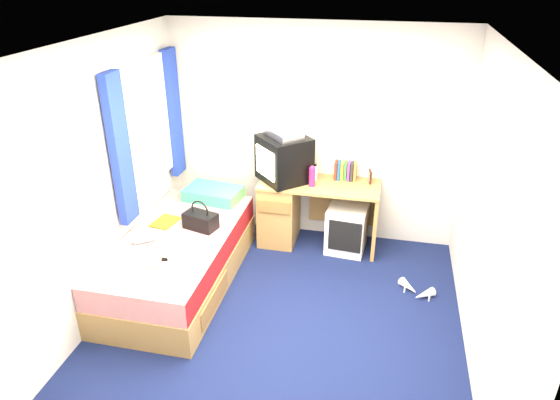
% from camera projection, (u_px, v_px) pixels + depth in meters
% --- Properties ---
extents(ground, '(3.40, 3.40, 0.00)m').
position_uv_depth(ground, '(279.00, 321.00, 4.50)').
color(ground, '#0C1438').
rests_on(ground, ground).
extents(room_shell, '(3.40, 3.40, 3.40)m').
position_uv_depth(room_shell, '(279.00, 173.00, 3.86)').
color(room_shell, white).
rests_on(room_shell, ground).
extents(bed, '(1.01, 2.00, 0.54)m').
position_uv_depth(bed, '(179.00, 259.00, 4.93)').
color(bed, '#AE8548').
rests_on(bed, ground).
extents(pillow, '(0.65, 0.46, 0.13)m').
position_uv_depth(pillow, '(213.00, 194.00, 5.50)').
color(pillow, '#1B9DB5').
rests_on(pillow, bed).
extents(desk, '(1.30, 0.55, 0.75)m').
position_uv_depth(desk, '(295.00, 209.00, 5.61)').
color(desk, '#AE8548').
rests_on(desk, ground).
extents(storage_cube, '(0.45, 0.45, 0.52)m').
position_uv_depth(storage_cube, '(347.00, 229.00, 5.50)').
color(storage_cube, white).
rests_on(storage_cube, ground).
extents(crt_tv, '(0.68, 0.68, 0.49)m').
position_uv_depth(crt_tv, '(284.00, 159.00, 5.37)').
color(crt_tv, black).
rests_on(crt_tv, desk).
extents(vcr, '(0.46, 0.46, 0.07)m').
position_uv_depth(vcr, '(284.00, 134.00, 5.25)').
color(vcr, silver).
rests_on(vcr, crt_tv).
extents(book_row, '(0.24, 0.13, 0.20)m').
position_uv_depth(book_row, '(345.00, 171.00, 5.45)').
color(book_row, maroon).
rests_on(book_row, desk).
extents(picture_frame, '(0.05, 0.12, 0.14)m').
position_uv_depth(picture_frame, '(370.00, 177.00, 5.39)').
color(picture_frame, black).
rests_on(picture_frame, desk).
extents(pink_water_bottle, '(0.08, 0.08, 0.21)m').
position_uv_depth(pink_water_bottle, '(312.00, 177.00, 5.29)').
color(pink_water_bottle, '#DD1F5F').
rests_on(pink_water_bottle, desk).
extents(aerosol_can, '(0.05, 0.05, 0.17)m').
position_uv_depth(aerosol_can, '(315.00, 173.00, 5.43)').
color(aerosol_can, white).
rests_on(aerosol_can, desk).
extents(handbag, '(0.36, 0.26, 0.30)m').
position_uv_depth(handbag, '(201.00, 220.00, 4.90)').
color(handbag, black).
rests_on(handbag, bed).
extents(towel, '(0.36, 0.30, 0.11)m').
position_uv_depth(towel, '(179.00, 248.00, 4.50)').
color(towel, white).
rests_on(towel, bed).
extents(magazine, '(0.25, 0.31, 0.01)m').
position_uv_depth(magazine, '(165.00, 222.00, 5.04)').
color(magazine, '#B2CB16').
rests_on(magazine, bed).
extents(water_bottle, '(0.20, 0.18, 0.07)m').
position_uv_depth(water_bottle, '(144.00, 239.00, 4.68)').
color(water_bottle, silver).
rests_on(water_bottle, bed).
extents(colour_swatch_fan, '(0.22, 0.08, 0.01)m').
position_uv_depth(colour_swatch_fan, '(152.00, 266.00, 4.32)').
color(colour_swatch_fan, gold).
rests_on(colour_swatch_fan, bed).
extents(remote_control, '(0.10, 0.17, 0.02)m').
position_uv_depth(remote_control, '(165.00, 255.00, 4.47)').
color(remote_control, black).
rests_on(remote_control, bed).
extents(window_assembly, '(0.11, 1.42, 1.40)m').
position_uv_depth(window_assembly, '(148.00, 128.00, 4.97)').
color(window_assembly, silver).
rests_on(window_assembly, room_shell).
extents(white_heels, '(0.36, 0.32, 0.09)m').
position_uv_depth(white_heels, '(416.00, 291.00, 4.84)').
color(white_heels, white).
rests_on(white_heels, ground).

